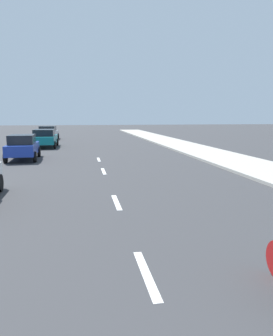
{
  "coord_description": "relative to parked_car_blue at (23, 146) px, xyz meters",
  "views": [
    {
      "loc": [
        -1.05,
        1.97,
        2.72
      ],
      "look_at": [
        0.64,
        11.68,
        1.1
      ],
      "focal_mm": 34.01,
      "sensor_mm": 36.0,
      "label": 1
    }
  ],
  "objects": [
    {
      "name": "parked_car_blue",
      "position": [
        0.0,
        0.0,
        0.0
      ],
      "size": [
        1.94,
        3.97,
        1.57
      ],
      "rotation": [
        0.0,
        0.0,
        0.03
      ],
      "color": "#1E389E",
      "rests_on": "ground"
    },
    {
      "name": "sidewalk_strip",
      "position": [
        12.59,
        -0.65,
        -0.77
      ],
      "size": [
        3.6,
        80.0,
        0.14
      ],
      "primitive_type": "cube",
      "color": "#B2ADA3",
      "rests_on": "ground"
    },
    {
      "name": "parked_car_silver",
      "position": [
        -0.14,
        17.43,
        0.01
      ],
      "size": [
        2.21,
        4.6,
        1.57
      ],
      "rotation": [
        0.0,
        0.0,
        -0.03
      ],
      "color": "#B7BABF",
      "rests_on": "ground"
    },
    {
      "name": "lane_stripe_3",
      "position": [
        4.66,
        -10.91,
        -0.83
      ],
      "size": [
        0.16,
        1.8,
        0.01
      ],
      "primitive_type": "cube",
      "color": "white",
      "rests_on": "ground"
    },
    {
      "name": "parked_car_teal",
      "position": [
        0.47,
        8.05,
        0.01
      ],
      "size": [
        2.07,
        4.48,
        1.57
      ],
      "rotation": [
        0.0,
        0.0,
        -0.0
      ],
      "color": "#14727A",
      "rests_on": "ground"
    },
    {
      "name": "lane_stripe_2",
      "position": [
        4.66,
        -15.63,
        -0.83
      ],
      "size": [
        0.16,
        1.8,
        0.01
      ],
      "primitive_type": "cube",
      "color": "white",
      "rests_on": "ground"
    },
    {
      "name": "lane_stripe_5",
      "position": [
        4.66,
        -0.73,
        -0.83
      ],
      "size": [
        0.16,
        1.8,
        0.01
      ],
      "primitive_type": "cube",
      "color": "white",
      "rests_on": "ground"
    },
    {
      "name": "ground_plane",
      "position": [
        4.66,
        -2.65,
        -0.84
      ],
      "size": [
        160.0,
        160.0,
        0.0
      ],
      "primitive_type": "plane",
      "color": "#38383A"
    },
    {
      "name": "lane_stripe_4",
      "position": [
        4.66,
        -5.08,
        -0.83
      ],
      "size": [
        0.16,
        1.8,
        0.01
      ],
      "primitive_type": "cube",
      "color": "white",
      "rests_on": "ground"
    }
  ]
}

